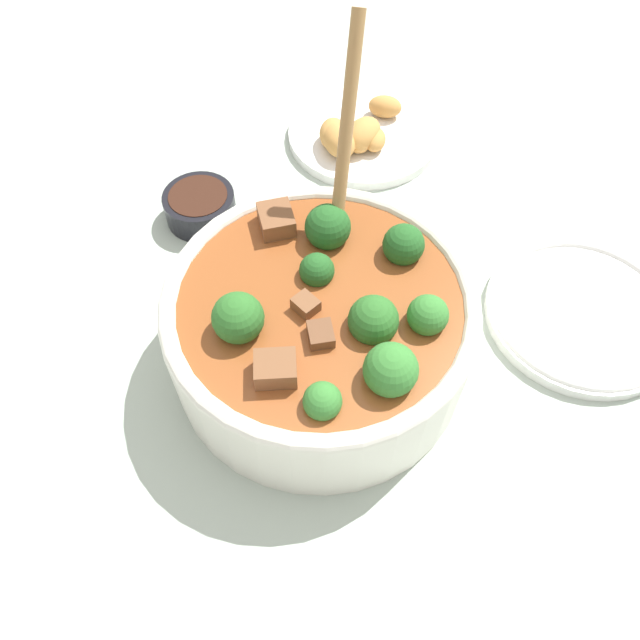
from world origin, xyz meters
The scene contains 5 objects.
ground_plane centered at (0.00, 0.00, 0.00)m, with size 4.00×4.00×0.00m, color #ADBCAD.
stew_bowl centered at (0.00, 0.00, 0.06)m, with size 0.28×0.28×0.27m.
condiment_bowl centered at (0.00, -0.23, 0.02)m, with size 0.08×0.08×0.03m.
empty_plate centered at (-0.24, 0.12, 0.01)m, with size 0.19×0.19×0.02m.
food_plate centered at (-0.23, -0.23, 0.01)m, with size 0.19×0.19×0.05m.
Camera 1 is at (0.19, 0.26, 0.52)m, focal length 35.00 mm.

